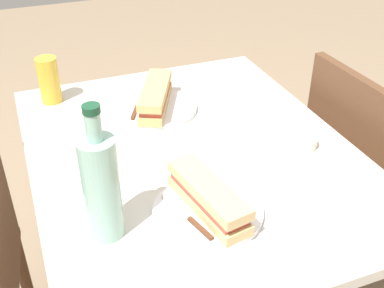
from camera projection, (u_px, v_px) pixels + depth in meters
dining_table at (192, 185)px, 1.37m from camera, size 1.06×0.84×0.74m
chair_near at (362, 171)px, 1.63m from camera, size 0.41×0.41×0.87m
plate_near at (156, 108)px, 1.49m from camera, size 0.25×0.25×0.01m
baguette_sandwich_near at (155, 96)px, 1.47m from camera, size 0.26×0.17×0.07m
knife_near at (137, 106)px, 1.48m from camera, size 0.17×0.09×0.01m
plate_far at (208, 211)px, 1.09m from camera, size 0.25×0.25×0.01m
baguette_sandwich_far at (208, 196)px, 1.07m from camera, size 0.25×0.11×0.07m
knife_far at (189, 219)px, 1.05m from camera, size 0.18×0.06×0.01m
water_bottle at (101, 186)px, 0.97m from camera, size 0.08×0.08×0.31m
beer_glass at (49, 80)px, 1.50m from camera, size 0.07×0.07×0.15m
olive_bowl at (300, 141)px, 1.32m from camera, size 0.09×0.09×0.03m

